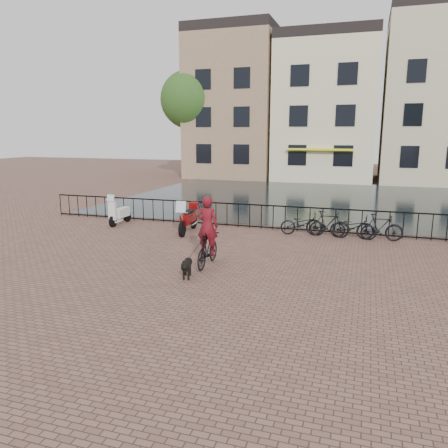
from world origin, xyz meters
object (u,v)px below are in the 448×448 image
(dog, at_px, (187,267))
(motorcycle, at_px, (188,215))
(cyclist, at_px, (207,235))
(scooter, at_px, (120,208))

(dog, xyz_separation_m, motorcycle, (-2.13, 5.18, 0.42))
(cyclist, distance_m, scooter, 7.35)
(cyclist, relative_size, motorcycle, 1.22)
(cyclist, relative_size, scooter, 1.61)
(cyclist, bearing_deg, scooter, -39.46)
(dog, xyz_separation_m, scooter, (-5.58, 5.75, 0.42))
(cyclist, xyz_separation_m, motorcycle, (-2.30, 3.99, -0.23))
(motorcycle, relative_size, scooter, 1.32)
(cyclist, distance_m, motorcycle, 4.61)
(cyclist, xyz_separation_m, scooter, (-5.75, 4.56, -0.23))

